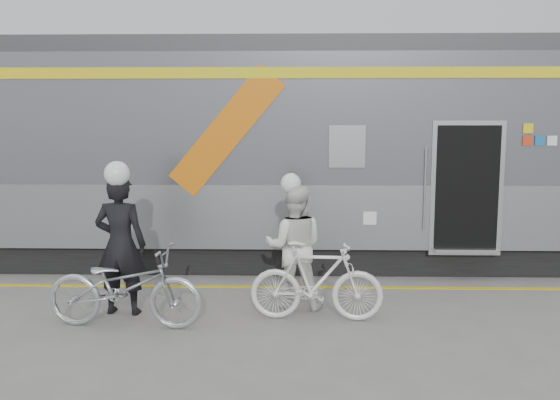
{
  "coord_description": "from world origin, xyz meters",
  "views": [
    {
      "loc": [
        0.97,
        -7.15,
        2.69
      ],
      "look_at": [
        0.75,
        1.6,
        1.5
      ],
      "focal_mm": 38.0,
      "sensor_mm": 36.0,
      "label": 1
    }
  ],
  "objects_px": {
    "bicycle_left": "(125,287)",
    "man": "(121,245)",
    "woman": "(294,247)",
    "bicycle_right": "(316,281)"
  },
  "relations": [
    {
      "from": "woman",
      "to": "bicycle_right",
      "type": "distance_m",
      "value": 0.72
    },
    {
      "from": "man",
      "to": "woman",
      "type": "distance_m",
      "value": 2.42
    },
    {
      "from": "bicycle_left",
      "to": "man",
      "type": "bearing_deg",
      "value": 24.23
    },
    {
      "from": "bicycle_right",
      "to": "woman",
      "type": "bearing_deg",
      "value": 32.22
    },
    {
      "from": "bicycle_left",
      "to": "woman",
      "type": "xyz_separation_m",
      "value": [
        2.2,
        0.88,
        0.35
      ]
    },
    {
      "from": "woman",
      "to": "man",
      "type": "bearing_deg",
      "value": 11.34
    },
    {
      "from": "bicycle_left",
      "to": "bicycle_right",
      "type": "bearing_deg",
      "value": -78.33
    },
    {
      "from": "bicycle_left",
      "to": "bicycle_right",
      "type": "distance_m",
      "value": 2.52
    },
    {
      "from": "woman",
      "to": "bicycle_right",
      "type": "relative_size",
      "value": 0.99
    },
    {
      "from": "woman",
      "to": "bicycle_right",
      "type": "bearing_deg",
      "value": 122.22
    }
  ]
}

